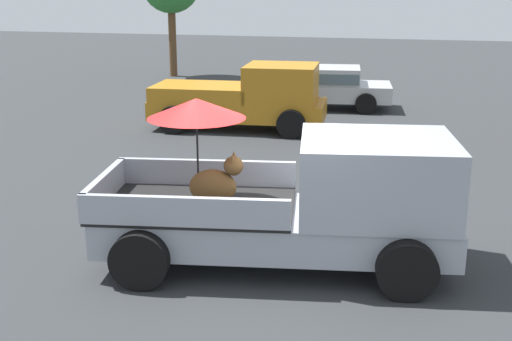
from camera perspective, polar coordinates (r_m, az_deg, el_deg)
ground_plane at (r=9.70m, az=1.69°, el=-7.99°), size 80.00×80.00×0.00m
pickup_truck_main at (r=9.33m, az=4.32°, el=-2.51°), size 5.28×2.89×2.40m
pickup_truck_red at (r=18.21m, az=-0.90°, el=6.36°), size 4.92×2.44×1.80m
parked_sedan_near at (r=21.42m, az=5.99°, el=7.39°), size 4.48×2.36×1.33m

